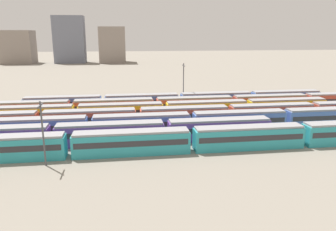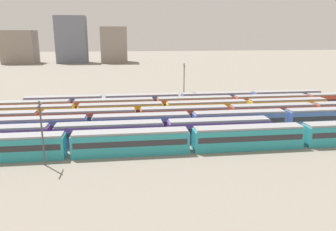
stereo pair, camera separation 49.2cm
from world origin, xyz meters
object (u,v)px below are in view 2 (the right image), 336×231
train_track_5 (233,103)px  catenary_pole_1 (184,82)px  train_track_1 (110,133)px  train_track_2 (285,119)px  train_track_6 (180,101)px  catenary_pole_0 (42,130)px  train_track_0 (191,140)px  train_track_4 (165,110)px  train_track_3 (229,114)px

train_track_5 → catenary_pole_1: (-10.58, 8.40, 4.12)m
train_track_1 → train_track_2: same height
train_track_6 → catenary_pole_0: size_ratio=7.99×
train_track_5 → train_track_0: bearing=-121.1°
train_track_4 → train_track_6: bearing=63.7°
train_track_1 → train_track_4: size_ratio=0.75×
train_track_0 → train_track_2: same height
train_track_1 → train_track_2: (33.95, 5.20, 0.00)m
train_track_2 → train_track_5: bearing=109.0°
train_track_1 → train_track_3: 26.23m
catenary_pole_1 → train_track_2: bearing=-56.4°
train_track_5 → catenary_pole_0: size_ratio=12.04×
train_track_5 → train_track_1: bearing=-143.9°
train_track_6 → train_track_3: bearing=-63.8°
train_track_2 → catenary_pole_1: catenary_pole_1 is taller
catenary_pole_0 → train_track_0: bearing=7.9°
train_track_3 → train_track_6: same height
train_track_0 → train_track_2: size_ratio=0.66×
train_track_4 → catenary_pole_1: 15.73m
train_track_3 → catenary_pole_1: catenary_pole_1 is taller
train_track_4 → catenary_pole_1: size_ratio=6.84×
train_track_4 → train_track_5: same height
train_track_2 → catenary_pole_1: 29.12m
catenary_pole_0 → catenary_pole_1: 46.07m
train_track_4 → train_track_6: size_ratio=1.00×
train_track_5 → catenary_pole_1: bearing=141.5°
train_track_0 → train_track_4: size_ratio=1.00×
train_track_2 → train_track_3: size_ratio=1.00×
train_track_3 → train_track_4: 13.84m
train_track_6 → catenary_pole_0: catenary_pole_0 is taller
train_track_4 → catenary_pole_0: bearing=-130.2°
train_track_3 → train_track_1: bearing=-156.6°
train_track_1 → train_track_6: same height
train_track_0 → catenary_pole_1: (5.13, 34.40, 4.12)m
train_track_6 → train_track_4: bearing=-116.3°
train_track_0 → train_track_6: size_ratio=1.00×
train_track_3 → catenary_pole_0: catenary_pole_0 is taller
train_track_6 → catenary_pole_1: (1.59, 3.20, 4.12)m
train_track_1 → train_track_3: (24.08, 10.40, 0.00)m
train_track_5 → catenary_pole_0: catenary_pole_0 is taller
train_track_3 → catenary_pole_1: bearing=108.0°
train_track_0 → train_track_6: same height
train_track_4 → train_track_2: bearing=-24.6°
train_track_2 → train_track_1: bearing=-171.3°
train_track_5 → train_track_3: bearing=-113.3°
train_track_3 → train_track_5: same height
train_track_2 → catenary_pole_0: size_ratio=12.04×
train_track_3 → train_track_4: same height
catenary_pole_1 → train_track_4: bearing=-116.3°
train_track_0 → catenary_pole_0: (-21.73, -3.02, 3.31)m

